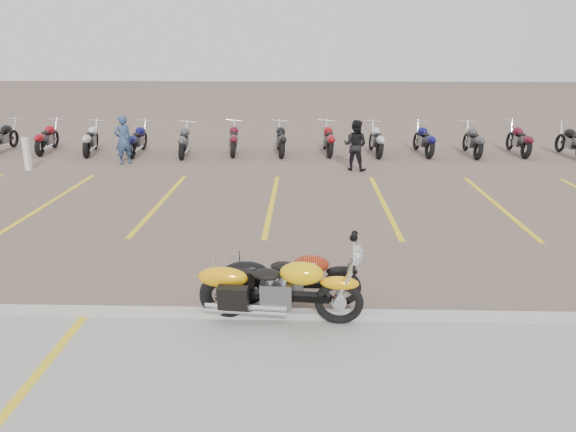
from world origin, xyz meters
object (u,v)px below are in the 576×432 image
Objects in this scene: flame_cruiser at (290,280)px; person_b at (355,145)px; bollard at (27,154)px; yellow_cruiser at (277,290)px; person_a at (123,140)px.

person_b is (1.72, 9.31, 0.36)m from flame_cruiser.
flame_cruiser is at bearing -47.57° from bollard.
yellow_cruiser is 11.80m from person_a.
flame_cruiser is 1.98× the size of bollard.
person_b reaches higher than bollard.
person_a is 1.55× the size of bollard.
person_a is at bearing 120.27° from flame_cruiser.
yellow_cruiser is 10.00m from person_b.
bollard is (-2.65, -1.01, -0.28)m from person_a.
flame_cruiser is (0.17, 0.50, -0.06)m from yellow_cruiser.
bollard is (-8.04, 9.48, 0.04)m from yellow_cruiser.
person_a is at bearing 122.42° from yellow_cruiser.
yellow_cruiser is 1.15× the size of flame_cruiser.
person_a reaches higher than person_b.
person_b is (7.28, -0.68, -0.01)m from person_a.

